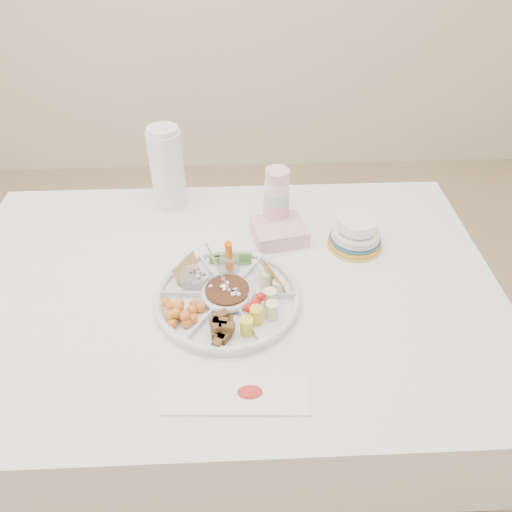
{
  "coord_description": "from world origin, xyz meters",
  "views": [
    {
      "loc": [
        0.04,
        -1.01,
        1.7
      ],
      "look_at": [
        0.09,
        0.04,
        0.83
      ],
      "focal_mm": 35.0,
      "sensor_mm": 36.0,
      "label": 1
    }
  ],
  "objects_px": {
    "dining_table": "(230,370)",
    "thermos": "(167,167)",
    "party_tray": "(227,295)",
    "plate_stack": "(356,232)"
  },
  "relations": [
    {
      "from": "dining_table",
      "to": "thermos",
      "type": "xyz_separation_m",
      "value": [
        -0.18,
        0.41,
        0.52
      ]
    },
    {
      "from": "party_tray",
      "to": "thermos",
      "type": "xyz_separation_m",
      "value": [
        -0.19,
        0.47,
        0.12
      ]
    },
    {
      "from": "party_tray",
      "to": "plate_stack",
      "type": "distance_m",
      "value": 0.44
    },
    {
      "from": "party_tray",
      "to": "plate_stack",
      "type": "height_order",
      "value": "plate_stack"
    },
    {
      "from": "dining_table",
      "to": "plate_stack",
      "type": "bearing_deg",
      "value": 21.96
    },
    {
      "from": "dining_table",
      "to": "thermos",
      "type": "distance_m",
      "value": 0.69
    },
    {
      "from": "dining_table",
      "to": "party_tray",
      "type": "relative_size",
      "value": 4.0
    },
    {
      "from": "thermos",
      "to": "plate_stack",
      "type": "distance_m",
      "value": 0.63
    },
    {
      "from": "party_tray",
      "to": "plate_stack",
      "type": "xyz_separation_m",
      "value": [
        0.38,
        0.22,
        0.03
      ]
    },
    {
      "from": "thermos",
      "to": "dining_table",
      "type": "bearing_deg",
      "value": -66.19
    }
  ]
}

